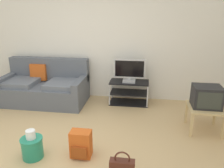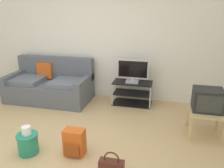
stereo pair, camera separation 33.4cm
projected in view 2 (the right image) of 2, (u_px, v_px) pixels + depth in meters
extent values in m
cube|color=tan|center=(46.00, 156.00, 3.14)|extent=(9.00, 9.80, 0.02)
cube|color=silver|center=(96.00, 37.00, 4.97)|extent=(9.00, 0.10, 2.70)
cube|color=#565B66|center=(50.00, 91.00, 4.99)|extent=(1.81, 0.93, 0.41)
cube|color=#565B66|center=(56.00, 68.00, 5.18)|extent=(1.81, 0.20, 0.50)
cube|color=#565B66|center=(15.00, 76.00, 5.08)|extent=(0.14, 0.93, 0.17)
cube|color=#565B66|center=(84.00, 82.00, 4.71)|extent=(0.14, 0.93, 0.17)
cube|color=slate|center=(27.00, 80.00, 4.96)|extent=(0.72, 0.65, 0.10)
cube|color=slate|center=(68.00, 83.00, 4.74)|extent=(0.72, 0.65, 0.10)
cube|color=#CC561E|center=(45.00, 70.00, 5.14)|extent=(0.36, 0.14, 0.37)
cube|color=black|center=(133.00, 82.00, 4.71)|extent=(0.82, 0.44, 0.02)
cube|color=black|center=(132.00, 93.00, 4.78)|extent=(0.79, 0.42, 0.02)
cube|color=black|center=(132.00, 103.00, 4.85)|extent=(0.82, 0.44, 0.02)
cylinder|color=#B7B7BC|center=(112.00, 95.00, 4.68)|extent=(0.03, 0.03, 0.49)
cylinder|color=#B7B7BC|center=(150.00, 98.00, 4.51)|extent=(0.03, 0.03, 0.49)
cylinder|color=#B7B7BC|center=(116.00, 88.00, 5.05)|extent=(0.03, 0.03, 0.49)
cylinder|color=#B7B7BC|center=(152.00, 91.00, 4.88)|extent=(0.03, 0.03, 0.49)
cube|color=#B2B2B7|center=(132.00, 81.00, 4.68)|extent=(0.26, 0.22, 0.05)
cube|color=#B2B2B7|center=(133.00, 79.00, 4.66)|extent=(0.05, 0.04, 0.04)
cube|color=#B2B2B7|center=(133.00, 69.00, 4.59)|extent=(0.65, 0.04, 0.40)
cube|color=black|center=(133.00, 69.00, 4.57)|extent=(0.59, 0.01, 0.34)
cube|color=tan|center=(206.00, 111.00, 3.53)|extent=(0.54, 0.54, 0.03)
cube|color=tan|center=(190.00, 129.00, 3.43)|extent=(0.04, 0.04, 0.40)
cube|color=tan|center=(224.00, 133.00, 3.32)|extent=(0.04, 0.04, 0.40)
cube|color=tan|center=(188.00, 115.00, 3.87)|extent=(0.04, 0.04, 0.40)
cube|color=tan|center=(217.00, 118.00, 3.76)|extent=(0.04, 0.04, 0.40)
cube|color=#232326|center=(208.00, 100.00, 3.49)|extent=(0.44, 0.36, 0.35)
cube|color=#333833|center=(210.00, 104.00, 3.32)|extent=(0.36, 0.01, 0.27)
cube|color=#CC561E|center=(75.00, 142.00, 3.11)|extent=(0.28, 0.18, 0.38)
cube|color=#994116|center=(72.00, 151.00, 3.03)|extent=(0.21, 0.04, 0.17)
cylinder|color=#994116|center=(72.00, 136.00, 3.22)|extent=(0.04, 0.04, 0.30)
cylinder|color=#994116|center=(83.00, 137.00, 3.18)|extent=(0.04, 0.04, 0.30)
cube|color=#4C2319|center=(111.00, 168.00, 2.74)|extent=(0.31, 0.11, 0.20)
torus|color=#4C2319|center=(111.00, 159.00, 2.70)|extent=(0.19, 0.02, 0.19)
cylinder|color=#238466|center=(28.00, 143.00, 3.15)|extent=(0.28, 0.28, 0.30)
cylinder|color=#238466|center=(27.00, 135.00, 3.10)|extent=(0.30, 0.30, 0.02)
cylinder|color=white|center=(26.00, 131.00, 3.08)|extent=(0.13, 0.13, 0.14)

